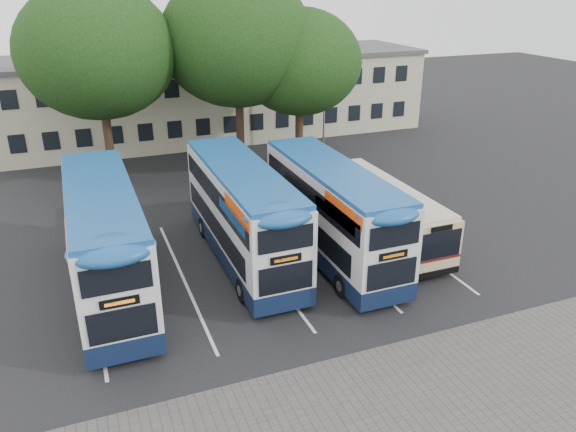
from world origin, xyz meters
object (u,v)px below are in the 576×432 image
(tree_mid, at_px, (237,41))
(tree_right, at_px, (300,62))
(bus_single, at_px, (382,209))
(tree_left, at_px, (97,52))
(lamp_post, at_px, (325,78))
(bus_dd_mid, at_px, (242,210))
(bus_dd_right, at_px, (332,208))
(bus_dd_left, at_px, (105,237))

(tree_mid, xyz_separation_m, tree_right, (3.66, -0.85, -1.32))
(bus_single, bearing_deg, tree_left, 131.47)
(lamp_post, height_order, bus_dd_mid, lamp_post)
(tree_left, xyz_separation_m, bus_single, (11.02, -12.47, -6.19))
(tree_mid, distance_m, bus_dd_right, 14.27)
(bus_dd_mid, height_order, bus_dd_right, bus_dd_mid)
(tree_mid, distance_m, bus_single, 14.23)
(bus_dd_mid, xyz_separation_m, bus_dd_right, (3.67, -1.13, -0.04))
(bus_dd_left, relative_size, bus_single, 1.17)
(tree_mid, relative_size, bus_dd_right, 1.19)
(bus_dd_mid, bearing_deg, tree_left, 109.75)
(tree_mid, height_order, tree_right, tree_mid)
(lamp_post, bearing_deg, bus_dd_mid, -126.29)
(bus_dd_left, distance_m, bus_single, 12.37)
(bus_dd_left, height_order, bus_dd_mid, bus_dd_left)
(bus_dd_mid, distance_m, bus_dd_right, 3.84)
(bus_dd_mid, bearing_deg, lamp_post, 53.71)
(tree_right, bearing_deg, lamp_post, 43.86)
(bus_dd_left, height_order, bus_dd_right, bus_dd_left)
(bus_dd_mid, bearing_deg, bus_dd_right, -17.13)
(tree_left, xyz_separation_m, bus_dd_right, (8.03, -13.27, -5.40))
(bus_dd_mid, distance_m, bus_single, 6.72)
(bus_dd_left, distance_m, bus_dd_right, 9.35)
(tree_mid, height_order, bus_dd_right, tree_mid)
(bus_dd_mid, xyz_separation_m, bus_single, (6.66, -0.32, -0.83))
(tree_mid, height_order, bus_single, tree_mid)
(lamp_post, distance_m, bus_dd_left, 22.07)
(lamp_post, xyz_separation_m, bus_dd_right, (-6.72, -15.27, -2.79))
(tree_right, bearing_deg, bus_dd_mid, -123.04)
(bus_dd_mid, height_order, bus_single, bus_dd_mid)
(tree_left, xyz_separation_m, bus_dd_mid, (4.36, -12.14, -5.36))
(lamp_post, relative_size, tree_left, 0.80)
(tree_right, bearing_deg, tree_left, 174.84)
(bus_dd_mid, bearing_deg, tree_right, 56.96)
(lamp_post, relative_size, tree_right, 0.92)
(lamp_post, relative_size, tree_mid, 0.76)
(tree_mid, relative_size, bus_dd_left, 1.15)
(lamp_post, xyz_separation_m, bus_dd_left, (-16.06, -14.90, -2.70))
(bus_single, bearing_deg, tree_right, 87.19)
(tree_mid, bearing_deg, bus_dd_mid, -106.59)
(tree_left, relative_size, tree_right, 1.15)
(tree_left, height_order, tree_right, tree_left)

